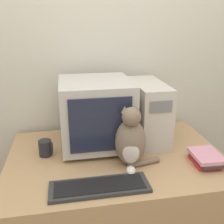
% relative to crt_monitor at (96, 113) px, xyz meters
% --- Properties ---
extents(wall_back, '(7.00, 0.05, 2.50)m').
position_rel_crt_monitor_xyz_m(wall_back, '(0.10, 0.35, 0.30)').
color(wall_back, beige).
rests_on(wall_back, ground_plane).
extents(desk, '(1.32, 0.90, 0.73)m').
position_rel_crt_monitor_xyz_m(desk, '(0.10, -0.16, -0.59)').
color(desk, tan).
rests_on(desk, ground_plane).
extents(crt_monitor, '(0.44, 0.46, 0.44)m').
position_rel_crt_monitor_xyz_m(crt_monitor, '(0.00, 0.00, 0.00)').
color(crt_monitor, '#BCB7AD').
rests_on(crt_monitor, desk).
extents(computer_tower, '(0.20, 0.46, 0.40)m').
position_rel_crt_monitor_xyz_m(computer_tower, '(0.36, 0.03, -0.03)').
color(computer_tower, beige).
rests_on(computer_tower, desk).
extents(keyboard, '(0.50, 0.16, 0.02)m').
position_rel_crt_monitor_xyz_m(keyboard, '(-0.05, -0.48, -0.22)').
color(keyboard, '#2D2D2D').
rests_on(keyboard, desk).
extents(cat, '(0.28, 0.25, 0.36)m').
position_rel_crt_monitor_xyz_m(cat, '(0.16, -0.29, -0.07)').
color(cat, '#7A6651').
rests_on(cat, desk).
extents(book_stack, '(0.16, 0.21, 0.07)m').
position_rel_crt_monitor_xyz_m(book_stack, '(0.59, -0.36, -0.19)').
color(book_stack, red).
rests_on(book_stack, desk).
extents(pen, '(0.14, 0.01, 0.01)m').
position_rel_crt_monitor_xyz_m(pen, '(-0.14, -0.40, -0.22)').
color(pen, maroon).
rests_on(pen, desk).
extents(mug, '(0.09, 0.08, 0.10)m').
position_rel_crt_monitor_xyz_m(mug, '(-0.32, -0.09, -0.18)').
color(mug, '#232328').
rests_on(mug, desk).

